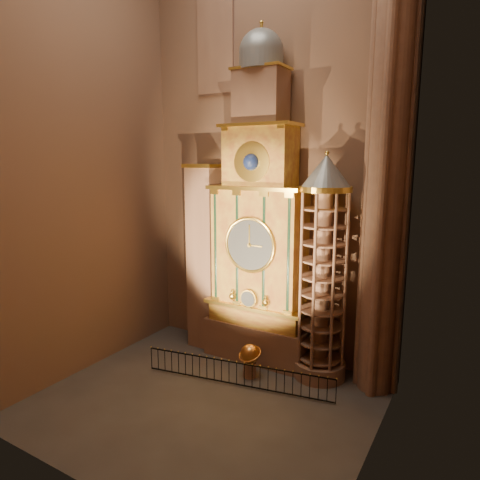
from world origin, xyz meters
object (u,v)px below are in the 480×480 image
Objects in this scene: astronomical_clock at (259,235)px; celestial_globe at (250,358)px; portrait_tower at (205,256)px; stair_turret at (323,271)px; iron_railing at (237,374)px.

astronomical_clock reaches higher than celestial_globe.
portrait_tower reaches higher than celestial_globe.
stair_turret is 5.46m from celestial_globe.
astronomical_clock is at bearing 106.70° from celestial_globe.
stair_turret is (6.90, -0.28, 0.12)m from portrait_tower.
astronomical_clock is 10.13× the size of celestial_globe.
celestial_globe is at bearing -27.33° from portrait_tower.
portrait_tower is 6.91m from stair_turret.
astronomical_clock is 6.08m from celestial_globe.
stair_turret is at bearing -2.33° from portrait_tower.
celestial_globe is (-2.88, -1.80, -4.28)m from stair_turret.
iron_railing is (-2.97, -2.90, -4.65)m from stair_turret.
stair_turret is 6.55× the size of celestial_globe.
portrait_tower is 6.79m from iron_railing.
portrait_tower is at bearing 179.71° from astronomical_clock.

